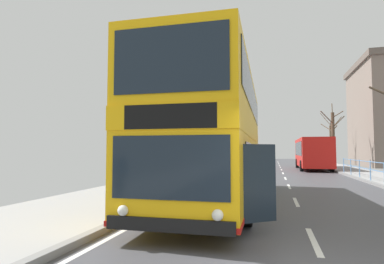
% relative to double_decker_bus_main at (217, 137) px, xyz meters
% --- Properties ---
extents(double_decker_bus_main, '(3.35, 11.30, 4.32)m').
position_rel_double_decker_bus_main_xyz_m(double_decker_bus_main, '(0.00, 0.00, 0.00)').
color(double_decker_bus_main, '#F4B20F').
rests_on(double_decker_bus_main, ground).
extents(background_bus_far_lane, '(2.78, 9.73, 2.92)m').
position_rel_double_decker_bus_main_xyz_m(background_bus_far_lane, '(5.53, 20.89, -0.66)').
color(background_bus_far_lane, red).
rests_on(background_bus_far_lane, ground).
extents(bare_tree_far_00, '(1.42, 2.12, 6.03)m').
position_rel_double_decker_bus_main_xyz_m(bare_tree_far_00, '(9.12, 32.06, 0.53)').
color(bare_tree_far_00, '#4C3D2D').
rests_on(bare_tree_far_00, ground).
extents(bare_tree_far_02, '(2.69, 2.70, 6.94)m').
position_rel_double_decker_bus_main_xyz_m(bare_tree_far_02, '(8.16, 25.25, 1.05)').
color(bare_tree_far_02, '#4C3D2D').
rests_on(bare_tree_far_02, ground).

